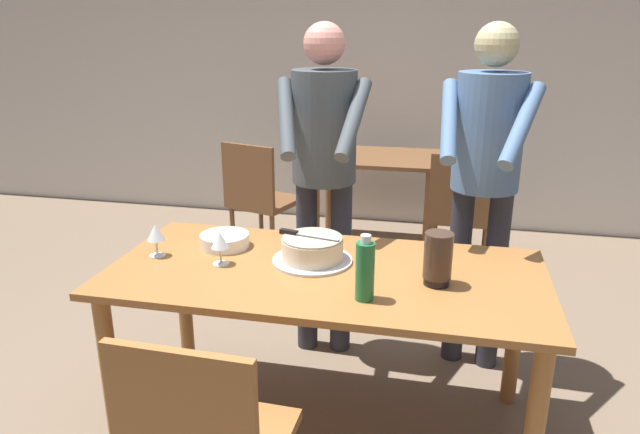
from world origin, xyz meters
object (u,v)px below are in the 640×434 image
Objects in this scene: hurricane_lamp at (438,258)px; plate_stack at (225,240)px; background_table at (376,176)px; background_chair_0 at (259,196)px; wine_glass_near at (156,234)px; wine_glass_far at (220,241)px; cake_on_platter at (312,250)px; person_cutting_cake at (324,157)px; main_dining_table at (325,293)px; person_standing_beside at (486,164)px; cake_knife at (297,233)px; background_chair_1 at (462,209)px; water_bottle at (365,270)px.

plate_stack is at bearing 168.17° from hurricane_lamp.
background_chair_0 is at bearing -150.94° from background_table.
wine_glass_near is 1.00× the size of wine_glass_far.
cake_on_platter is 0.43m from plate_stack.
cake_on_platter is at bearing -82.85° from person_cutting_cake.
person_standing_beside reaches higher than main_dining_table.
background_chair_0 is (-0.81, 1.72, -0.31)m from cake_on_platter.
background_chair_1 reaches higher than cake_knife.
water_bottle is at bearing -143.60° from hurricane_lamp.
person_standing_beside is (0.71, 0.59, 0.27)m from cake_on_platter.
main_dining_table is 12.37× the size of wine_glass_near.
main_dining_table is at bearing 174.83° from hurricane_lamp.
person_standing_beside reaches higher than plate_stack.
cake_on_platter is at bearing 167.44° from hurricane_lamp.
main_dining_table is 12.37× the size of wine_glass_far.
background_chair_0 is at bearing 113.35° from cake_knife.
plate_stack is 1.97m from background_chair_1.
person_standing_beside is at bearing -36.67° from background_chair_0.
hurricane_lamp is 0.23× the size of background_chair_0.
background_chair_1 is (-0.06, 1.12, -0.58)m from person_standing_beside.
plate_stack is 1.70m from background_chair_0.
hurricane_lamp is 2.36m from background_table.
cake_knife is 1.28× the size of hurricane_lamp.
person_standing_beside is at bearing 74.83° from hurricane_lamp.
plate_stack reaches higher than background_table.
cake_on_platter reaches higher than main_dining_table.
main_dining_table is 0.50m from hurricane_lamp.
wine_glass_far is (0.30, -0.03, 0.00)m from wine_glass_near.
wine_glass_near is (-0.67, -0.08, 0.05)m from cake_on_platter.
plate_stack is at bearing 106.42° from wine_glass_far.
main_dining_table is at bearing -17.59° from plate_stack.
cake_on_platter is 1.36× the size of water_bottle.
cake_knife reaches higher than background_table.
background_chair_1 is at bearing 57.81° from person_cutting_cake.
hurricane_lamp is 0.21× the size of background_table.
wine_glass_near is (-0.25, -0.17, 0.07)m from plate_stack.
plate_stack reaches higher than main_dining_table.
wine_glass_near and wine_glass_far have the same top height.
background_chair_1 is (0.39, 2.01, -0.37)m from water_bottle.
wine_glass_near is at bearing -133.17° from person_cutting_cake.
cake_knife is at bearing -113.16° from background_chair_1.
wine_glass_near is at bearing -154.09° from person_standing_beside.
wine_glass_near reaches higher than plate_stack.
main_dining_table is 6.63× the size of cake_knife.
cake_knife is 1.08× the size of water_bottle.
background_chair_1 is (0.72, 1.69, -0.37)m from cake_knife.
water_bottle reaches higher than background_table.
hurricane_lamp reaches higher than main_dining_table.
main_dining_table is at bearing 4.58° from wine_glass_far.
person_cutting_cake is (-0.34, 0.86, 0.21)m from water_bottle.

